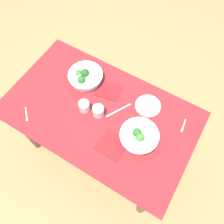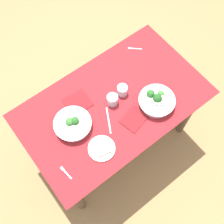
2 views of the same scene
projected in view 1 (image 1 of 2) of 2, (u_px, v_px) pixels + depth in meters
ground_plane at (103, 148)px, 2.32m from camera, size 6.00×6.00×0.00m
dining_table at (100, 121)px, 1.76m from camera, size 1.34×0.80×0.77m
broccoli_bowl_far at (85, 76)px, 1.73m from camera, size 0.26×0.26×0.11m
broccoli_bowl_near at (139, 136)px, 1.52m from camera, size 0.26×0.26×0.10m
bread_side_plate at (148, 106)px, 1.65m from camera, size 0.18×0.18×0.03m
water_glass_center at (99, 111)px, 1.60m from camera, size 0.08×0.08×0.08m
water_glass_side at (84, 106)px, 1.62m from camera, size 0.08×0.08×0.08m
fork_by_far_bowl at (183, 126)px, 1.59m from camera, size 0.02×0.10×0.00m
fork_by_near_bowl at (26, 115)px, 1.63m from camera, size 0.09×0.08×0.00m
table_knife_left at (119, 110)px, 1.64m from camera, size 0.10×0.18×0.00m
napkin_folded_upper at (108, 91)px, 1.72m from camera, size 0.20×0.17×0.01m
napkin_folded_lower at (112, 145)px, 1.53m from camera, size 0.18×0.17×0.01m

